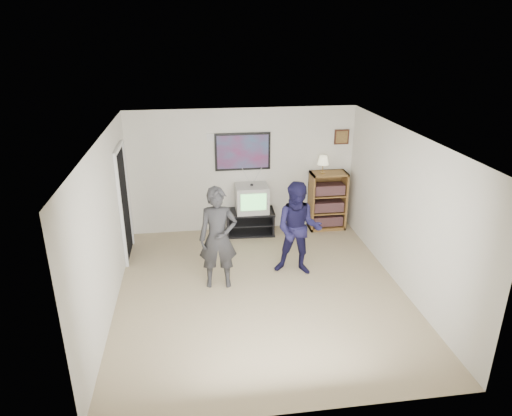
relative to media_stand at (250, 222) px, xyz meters
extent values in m
cube|color=#867955|center=(-0.11, -2.23, -0.24)|extent=(4.50, 5.00, 0.01)
cube|color=white|center=(-0.11, -2.23, 2.26)|extent=(4.50, 5.00, 0.01)
cube|color=silver|center=(-0.11, 0.27, 1.01)|extent=(4.50, 0.01, 2.50)
cube|color=silver|center=(-2.36, -2.23, 1.01)|extent=(0.01, 5.00, 2.50)
cube|color=silver|center=(2.14, -2.23, 1.01)|extent=(0.01, 5.00, 2.50)
cube|color=black|center=(0.00, 0.00, 0.22)|extent=(0.99, 0.59, 0.04)
cube|color=black|center=(0.00, 0.00, -0.22)|extent=(0.99, 0.59, 0.04)
cube|color=black|center=(-0.45, 0.00, 0.00)|extent=(0.07, 0.52, 0.48)
cube|color=black|center=(0.45, 0.00, 0.00)|extent=(0.07, 0.52, 0.48)
imported|color=#272729|center=(-0.75, -1.92, 0.59)|extent=(0.63, 0.44, 1.67)
imported|color=#151334|center=(0.59, -1.71, 0.57)|extent=(0.93, 0.82, 1.62)
cube|color=white|center=(-0.75, -1.70, 0.96)|extent=(0.06, 0.12, 0.03)
cube|color=white|center=(0.58, -1.48, 0.78)|extent=(0.05, 0.12, 0.03)
cube|color=black|center=(-0.11, 0.24, 1.41)|extent=(1.10, 0.03, 0.75)
cube|color=white|center=(-0.66, 0.25, 1.71)|extent=(0.28, 0.02, 0.14)
cube|color=black|center=(1.89, 0.25, 1.64)|extent=(0.30, 0.03, 0.30)
cube|color=black|center=(-2.34, -0.63, 0.76)|extent=(0.03, 0.85, 2.00)
camera|label=1|loc=(-1.06, -8.43, 3.69)|focal=32.00mm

